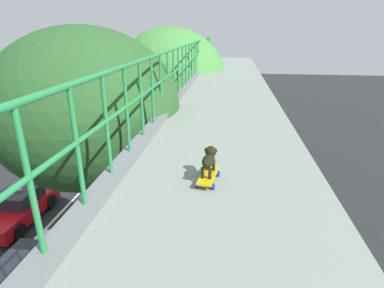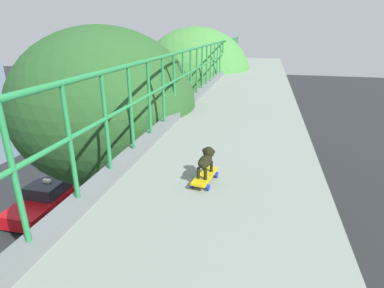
% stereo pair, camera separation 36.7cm
% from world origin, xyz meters
% --- Properties ---
extents(car_white_fifth, '(1.98, 4.16, 1.42)m').
position_xyz_m(car_white_fifth, '(-4.83, 7.05, 0.68)').
color(car_white_fifth, silver).
rests_on(car_white_fifth, ground).
extents(car_red_taxi_sixth, '(1.83, 3.82, 1.47)m').
position_xyz_m(car_red_taxi_sixth, '(-7.91, 10.76, 0.61)').
color(car_red_taxi_sixth, red).
rests_on(car_red_taxi_sixth, ground).
extents(car_silver_seventh, '(1.82, 4.18, 1.50)m').
position_xyz_m(car_silver_seventh, '(-4.62, 14.36, 0.69)').
color(car_silver_seventh, '#AFAFBF').
rests_on(car_silver_seventh, ground).
extents(city_bus, '(2.63, 10.96, 3.55)m').
position_xyz_m(city_bus, '(-8.13, 23.08, 1.99)').
color(city_bus, navy).
rests_on(city_bus, ground).
extents(roadside_tree_mid, '(4.06, 4.06, 7.98)m').
position_xyz_m(roadside_tree_mid, '(-2.07, 6.54, 6.17)').
color(roadside_tree_mid, '#493224').
rests_on(roadside_tree_mid, ground).
extents(roadside_tree_far, '(4.77, 4.77, 7.99)m').
position_xyz_m(roadside_tree_far, '(-1.62, 13.91, 5.85)').
color(roadside_tree_far, '#4B4121').
rests_on(roadside_tree_far, ground).
extents(toy_skateboard, '(0.26, 0.51, 0.09)m').
position_xyz_m(toy_skateboard, '(0.82, 3.42, 6.33)').
color(toy_skateboard, gold).
rests_on(toy_skateboard, overpass_deck).
extents(small_dog, '(0.18, 0.39, 0.29)m').
position_xyz_m(small_dog, '(0.83, 3.45, 6.53)').
color(small_dog, black).
rests_on(small_dog, toy_skateboard).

